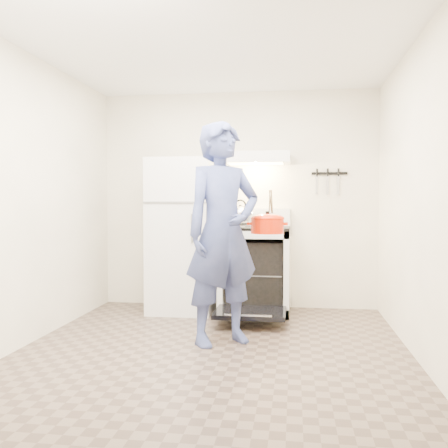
% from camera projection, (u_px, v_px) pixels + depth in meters
% --- Properties ---
extents(floor, '(3.60, 3.60, 0.00)m').
position_uv_depth(floor, '(213.00, 350.00, 4.11)').
color(floor, brown).
rests_on(floor, ground).
extents(back_wall, '(3.20, 0.02, 2.50)m').
position_uv_depth(back_wall, '(238.00, 200.00, 5.84)').
color(back_wall, white).
rests_on(back_wall, ground).
extents(refrigerator, '(0.70, 0.70, 1.70)m').
position_uv_depth(refrigerator, '(183.00, 235.00, 5.59)').
color(refrigerator, silver).
rests_on(refrigerator, floor).
extents(stove_body, '(0.76, 0.65, 0.92)m').
position_uv_depth(stove_body, '(255.00, 271.00, 5.52)').
color(stove_body, silver).
rests_on(stove_body, floor).
extents(cooktop, '(0.76, 0.65, 0.03)m').
position_uv_depth(cooktop, '(255.00, 228.00, 5.50)').
color(cooktop, black).
rests_on(cooktop, stove_body).
extents(backsplash, '(0.76, 0.07, 0.20)m').
position_uv_depth(backsplash, '(257.00, 217.00, 5.77)').
color(backsplash, silver).
rests_on(backsplash, cooktop).
extents(oven_door, '(0.70, 0.54, 0.04)m').
position_uv_depth(oven_door, '(250.00, 313.00, 4.94)').
color(oven_door, black).
rests_on(oven_door, floor).
extents(oven_rack, '(0.60, 0.52, 0.01)m').
position_uv_depth(oven_rack, '(255.00, 273.00, 5.52)').
color(oven_rack, slate).
rests_on(oven_rack, stove_body).
extents(range_hood, '(0.76, 0.50, 0.12)m').
position_uv_depth(range_hood, '(256.00, 158.00, 5.54)').
color(range_hood, silver).
rests_on(range_hood, back_wall).
extents(knife_strip, '(0.40, 0.02, 0.03)m').
position_uv_depth(knife_strip, '(329.00, 173.00, 5.66)').
color(knife_strip, black).
rests_on(knife_strip, back_wall).
extents(pizza_stone, '(0.32, 0.32, 0.02)m').
position_uv_depth(pizza_stone, '(259.00, 272.00, 5.48)').
color(pizza_stone, '#82654B').
rests_on(pizza_stone, oven_rack).
extents(tea_kettle, '(0.25, 0.20, 0.30)m').
position_uv_depth(tea_kettle, '(240.00, 213.00, 5.74)').
color(tea_kettle, silver).
rests_on(tea_kettle, cooktop).
extents(utensil_jar, '(0.12, 0.12, 0.13)m').
position_uv_depth(utensil_jar, '(271.00, 219.00, 5.21)').
color(utensil_jar, silver).
rests_on(utensil_jar, cooktop).
extents(person, '(0.83, 0.79, 1.91)m').
position_uv_depth(person, '(223.00, 233.00, 4.28)').
color(person, navy).
rests_on(person, floor).
extents(dutch_oven, '(0.36, 0.29, 0.24)m').
position_uv_depth(dutch_oven, '(267.00, 226.00, 4.45)').
color(dutch_oven, red).
rests_on(dutch_oven, person).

